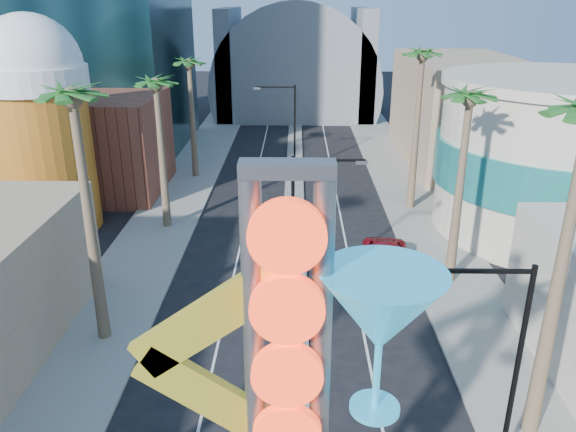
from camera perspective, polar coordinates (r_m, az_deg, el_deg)
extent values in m
cube|color=gray|center=(45.62, -11.41, 1.39)|extent=(5.00, 100.00, 0.15)
cube|color=gray|center=(45.55, 12.66, 1.26)|extent=(5.00, 100.00, 0.15)
cube|color=gray|center=(47.41, 0.64, 2.60)|extent=(1.60, 84.00, 0.15)
cube|color=brown|center=(49.04, -18.53, 6.90)|extent=(10.00, 10.00, 8.00)
cube|color=#A08667|center=(58.06, 16.97, 10.21)|extent=(10.00, 20.00, 10.00)
cylinder|color=#A95116|center=(41.98, -23.39, 5.35)|extent=(6.40, 6.40, 10.00)
cylinder|color=white|center=(40.99, -24.51, 12.60)|extent=(7.00, 7.00, 1.60)
sphere|color=white|center=(40.90, -24.69, 13.70)|extent=(6.60, 6.60, 6.60)
cylinder|color=#B4AF98|center=(42.26, 25.92, 5.05)|extent=(16.00, 16.00, 10.00)
cylinder|color=teal|center=(42.26, 25.92, 5.05)|extent=(16.60, 16.60, 3.00)
cylinder|color=#B4AF98|center=(41.28, 27.12, 12.10)|extent=(16.60, 16.60, 0.60)
cylinder|color=slate|center=(79.70, 0.77, 13.20)|extent=(22.00, 16.00, 22.00)
cube|color=slate|center=(79.86, -5.92, 15.28)|extent=(2.00, 16.00, 14.00)
cube|color=slate|center=(79.82, 7.49, 15.21)|extent=(2.00, 16.00, 14.00)
cylinder|color=slate|center=(13.30, -3.28, -20.36)|extent=(0.44, 0.44, 12.00)
cylinder|color=slate|center=(13.28, 3.17, -20.42)|extent=(0.44, 0.44, 12.00)
cube|color=slate|center=(10.32, -0.07, 4.80)|extent=(1.80, 0.50, 0.30)
cylinder|color=#FC3716|center=(10.40, -0.10, -2.10)|extent=(1.50, 0.25, 1.50)
cylinder|color=#FC3716|center=(11.11, -0.09, -9.45)|extent=(1.50, 0.25, 1.50)
cylinder|color=#FC3716|center=(11.98, -0.09, -15.83)|extent=(1.50, 0.25, 1.50)
cube|color=yellow|center=(11.78, -8.00, -10.31)|extent=(3.47, 0.25, 2.80)
cube|color=yellow|center=(12.93, -7.53, -17.87)|extent=(3.47, 0.25, 2.80)
cone|color=#2297C2|center=(11.67, 9.44, -9.57)|extent=(2.60, 2.60, 1.80)
cylinder|color=#2297C2|center=(12.56, 8.99, -15.85)|extent=(0.16, 0.16, 1.60)
cylinder|color=#2297C2|center=(13.05, 8.78, -18.65)|extent=(1.10, 1.10, 0.12)
cylinder|color=black|center=(29.18, 0.49, -1.49)|extent=(0.18, 0.18, 8.00)
cube|color=black|center=(27.97, 4.22, 5.68)|extent=(3.60, 0.12, 0.12)
cube|color=slate|center=(28.14, 7.48, 5.44)|extent=(0.60, 0.25, 0.18)
cylinder|color=black|center=(52.14, 0.69, 8.82)|extent=(0.18, 0.18, 8.00)
cube|color=black|center=(51.48, -1.35, 12.95)|extent=(3.60, 0.12, 0.12)
cube|color=slate|center=(51.58, -3.17, 12.83)|extent=(0.60, 0.25, 0.18)
cylinder|color=black|center=(20.00, 22.09, -15.00)|extent=(0.18, 0.18, 8.00)
cube|color=black|center=(17.55, 18.85, -5.32)|extent=(3.24, 0.12, 0.12)
cube|color=slate|center=(17.20, 14.22, -5.71)|extent=(0.60, 0.25, 0.18)
cylinder|color=brown|center=(26.46, -19.46, -1.17)|extent=(0.40, 0.40, 11.50)
sphere|color=#1B511B|center=(24.95, -21.09, 11.13)|extent=(2.40, 2.40, 2.40)
cylinder|color=brown|center=(39.39, -12.67, 5.63)|extent=(0.40, 0.40, 10.00)
sphere|color=#1B511B|center=(38.38, -13.28, 12.83)|extent=(2.40, 2.40, 2.40)
cylinder|color=brown|center=(50.80, -9.66, 9.34)|extent=(0.40, 0.40, 10.00)
sphere|color=#1B511B|center=(50.03, -10.02, 14.94)|extent=(2.40, 2.40, 2.40)
cylinder|color=brown|center=(21.23, 25.57, -7.02)|extent=(0.40, 0.40, 12.00)
cylinder|color=brown|center=(31.85, 16.95, 1.95)|extent=(0.40, 0.40, 10.50)
sphere|color=#1B511B|center=(30.60, 18.01, 11.26)|extent=(2.40, 2.40, 2.40)
cylinder|color=brown|center=(42.92, 12.86, 7.93)|extent=(0.40, 0.40, 11.50)
sphere|color=#1B511B|center=(42.01, 13.52, 15.57)|extent=(2.40, 2.40, 2.40)
imported|color=maroon|center=(33.69, 9.86, -4.51)|extent=(3.31, 6.09, 1.62)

